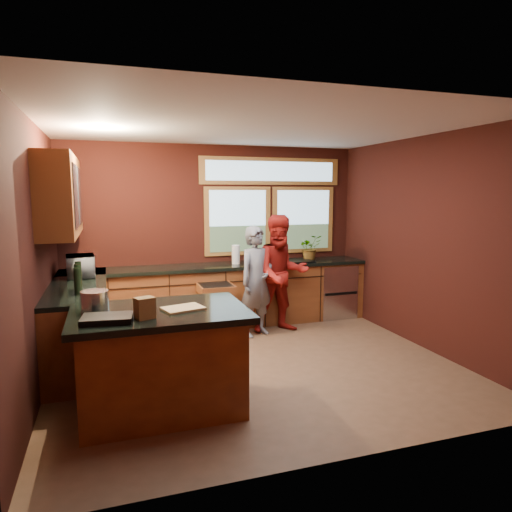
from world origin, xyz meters
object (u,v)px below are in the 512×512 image
island (161,360)px  person_grey (256,281)px  person_red (281,274)px  stock_pot (95,301)px  cutting_board (183,308)px

island → person_grey: person_grey is taller
person_red → stock_pot: (-2.47, -1.76, 0.20)m
island → person_grey: bearing=50.6°
person_grey → stock_pot: size_ratio=6.39×
person_grey → stock_pot: person_grey is taller
island → stock_pot: stock_pot is taller
island → cutting_board: size_ratio=4.43×
person_red → stock_pot: person_red is taller
cutting_board → island: bearing=166.0°
person_grey → cutting_board: (-1.32, -1.90, 0.19)m
person_grey → cutting_board: 2.32m
person_red → cutting_board: bearing=-129.4°
cutting_board → stock_pot: 0.78m
person_red → stock_pot: 3.04m
person_red → stock_pot: size_ratio=7.00×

